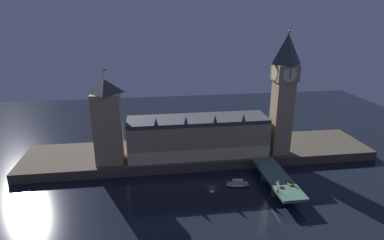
{
  "coord_description": "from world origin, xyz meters",
  "views": [
    {
      "loc": [
        -32.38,
        -149.08,
        89.64
      ],
      "look_at": [
        -8.21,
        20.0,
        32.02
      ],
      "focal_mm": 30.0,
      "sensor_mm": 36.0,
      "label": 1
    }
  ],
  "objects_px": {
    "pedestrian_near_rail": "(278,190)",
    "pedestrian_mid_walk": "(284,170)",
    "car_northbound_trail": "(279,184)",
    "car_southbound_lead": "(289,183)",
    "street_lamp_near": "(278,185)",
    "victoria_tower": "(107,121)",
    "clock_tower": "(284,91)",
    "pedestrian_far_rail": "(259,165)",
    "boat_upstream": "(238,184)",
    "street_lamp_far": "(258,158)"
  },
  "relations": [
    {
      "from": "car_northbound_trail",
      "to": "pedestrian_far_rail",
      "type": "xyz_separation_m",
      "value": [
        -2.82,
        22.13,
        0.2
      ]
    },
    {
      "from": "pedestrian_mid_walk",
      "to": "car_northbound_trail",
      "type": "bearing_deg",
      "value": -121.92
    },
    {
      "from": "victoria_tower",
      "to": "clock_tower",
      "type": "bearing_deg",
      "value": -1.26
    },
    {
      "from": "car_northbound_trail",
      "to": "boat_upstream",
      "type": "height_order",
      "value": "car_northbound_trail"
    },
    {
      "from": "car_southbound_lead",
      "to": "street_lamp_near",
      "type": "relative_size",
      "value": 0.69
    },
    {
      "from": "car_northbound_trail",
      "to": "clock_tower",
      "type": "bearing_deg",
      "value": 68.47
    },
    {
      "from": "pedestrian_mid_walk",
      "to": "victoria_tower",
      "type": "bearing_deg",
      "value": 162.6
    },
    {
      "from": "clock_tower",
      "to": "pedestrian_far_rail",
      "type": "bearing_deg",
      "value": -134.92
    },
    {
      "from": "street_lamp_far",
      "to": "street_lamp_near",
      "type": "bearing_deg",
      "value": -90.0
    },
    {
      "from": "pedestrian_near_rail",
      "to": "boat_upstream",
      "type": "xyz_separation_m",
      "value": [
        -14.82,
        18.7,
        -6.12
      ]
    },
    {
      "from": "pedestrian_far_rail",
      "to": "boat_upstream",
      "type": "xyz_separation_m",
      "value": [
        -14.82,
        -8.74,
        -6.09
      ]
    },
    {
      "from": "victoria_tower",
      "to": "car_southbound_lead",
      "type": "distance_m",
      "value": 104.71
    },
    {
      "from": "pedestrian_mid_walk",
      "to": "pedestrian_far_rail",
      "type": "bearing_deg",
      "value": 142.83
    },
    {
      "from": "car_southbound_lead",
      "to": "street_lamp_far",
      "type": "xyz_separation_m",
      "value": [
        -8.86,
        23.1,
        3.45
      ]
    },
    {
      "from": "pedestrian_far_rail",
      "to": "boat_upstream",
      "type": "relative_size",
      "value": 0.14
    },
    {
      "from": "street_lamp_near",
      "to": "pedestrian_far_rail",
      "type": "bearing_deg",
      "value": 89.17
    },
    {
      "from": "street_lamp_near",
      "to": "car_southbound_lead",
      "type": "bearing_deg",
      "value": 35.58
    },
    {
      "from": "victoria_tower",
      "to": "pedestrian_near_rail",
      "type": "distance_m",
      "value": 100.13
    },
    {
      "from": "car_southbound_lead",
      "to": "street_lamp_near",
      "type": "distance_m",
      "value": 11.35
    },
    {
      "from": "pedestrian_near_rail",
      "to": "clock_tower",
      "type": "bearing_deg",
      "value": 67.71
    },
    {
      "from": "victoria_tower",
      "to": "pedestrian_near_rail",
      "type": "xyz_separation_m",
      "value": [
        84.36,
        -48.86,
        -22.86
      ]
    },
    {
      "from": "pedestrian_far_rail",
      "to": "car_southbound_lead",
      "type": "bearing_deg",
      "value": -68.19
    },
    {
      "from": "pedestrian_near_rail",
      "to": "pedestrian_mid_walk",
      "type": "distance_m",
      "value": 22.0
    },
    {
      "from": "boat_upstream",
      "to": "car_northbound_trail",
      "type": "bearing_deg",
      "value": -37.2
    },
    {
      "from": "pedestrian_mid_walk",
      "to": "boat_upstream",
      "type": "relative_size",
      "value": 0.14
    },
    {
      "from": "pedestrian_mid_walk",
      "to": "boat_upstream",
      "type": "xyz_separation_m",
      "value": [
        -26.09,
        -0.19,
        -6.13
      ]
    },
    {
      "from": "clock_tower",
      "to": "boat_upstream",
      "type": "distance_m",
      "value": 61.92
    },
    {
      "from": "pedestrian_near_rail",
      "to": "street_lamp_near",
      "type": "distance_m",
      "value": 2.87
    },
    {
      "from": "car_southbound_lead",
      "to": "street_lamp_near",
      "type": "xyz_separation_m",
      "value": [
        -8.86,
        -6.34,
        3.18
      ]
    },
    {
      "from": "pedestrian_mid_walk",
      "to": "boat_upstream",
      "type": "distance_m",
      "value": 26.8
    },
    {
      "from": "car_northbound_trail",
      "to": "car_southbound_lead",
      "type": "bearing_deg",
      "value": 10.01
    },
    {
      "from": "car_northbound_trail",
      "to": "car_southbound_lead",
      "type": "relative_size",
      "value": 1.02
    },
    {
      "from": "street_lamp_far",
      "to": "car_southbound_lead",
      "type": "bearing_deg",
      "value": -69.03
    },
    {
      "from": "clock_tower",
      "to": "car_southbound_lead",
      "type": "xyz_separation_m",
      "value": [
        -10.64,
        -40.29,
        -37.87
      ]
    },
    {
      "from": "car_southbound_lead",
      "to": "pedestrian_near_rail",
      "type": "relative_size",
      "value": 2.33
    },
    {
      "from": "pedestrian_near_rail",
      "to": "pedestrian_mid_walk",
      "type": "xyz_separation_m",
      "value": [
        11.28,
        18.89,
        0.01
      ]
    },
    {
      "from": "victoria_tower",
      "to": "pedestrian_far_rail",
      "type": "bearing_deg",
      "value": -14.25
    },
    {
      "from": "victoria_tower",
      "to": "pedestrian_near_rail",
      "type": "height_order",
      "value": "victoria_tower"
    },
    {
      "from": "car_southbound_lead",
      "to": "pedestrian_mid_walk",
      "type": "height_order",
      "value": "pedestrian_mid_walk"
    },
    {
      "from": "car_northbound_trail",
      "to": "pedestrian_far_rail",
      "type": "distance_m",
      "value": 22.31
    },
    {
      "from": "clock_tower",
      "to": "pedestrian_near_rail",
      "type": "distance_m",
      "value": 62.8
    },
    {
      "from": "car_northbound_trail",
      "to": "street_lamp_near",
      "type": "xyz_separation_m",
      "value": [
        -3.22,
        -5.34,
        3.07
      ]
    },
    {
      "from": "pedestrian_mid_walk",
      "to": "pedestrian_near_rail",
      "type": "bearing_deg",
      "value": -120.83
    },
    {
      "from": "pedestrian_mid_walk",
      "to": "street_lamp_near",
      "type": "relative_size",
      "value": 0.3
    },
    {
      "from": "clock_tower",
      "to": "victoria_tower",
      "type": "relative_size",
      "value": 1.35
    },
    {
      "from": "victoria_tower",
      "to": "pedestrian_mid_walk",
      "type": "xyz_separation_m",
      "value": [
        95.63,
        -29.97,
        -22.86
      ]
    },
    {
      "from": "car_northbound_trail",
      "to": "pedestrian_near_rail",
      "type": "distance_m",
      "value": 6.02
    },
    {
      "from": "pedestrian_near_rail",
      "to": "pedestrian_mid_walk",
      "type": "height_order",
      "value": "pedestrian_mid_walk"
    },
    {
      "from": "car_southbound_lead",
      "to": "victoria_tower",
      "type": "bearing_deg",
      "value": 155.37
    },
    {
      "from": "pedestrian_near_rail",
      "to": "pedestrian_far_rail",
      "type": "relative_size",
      "value": 1.03
    }
  ]
}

